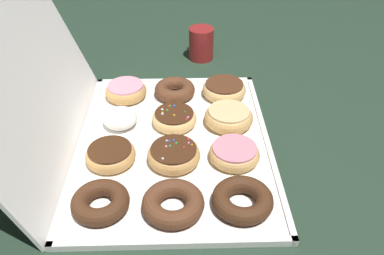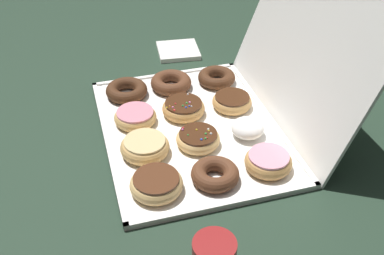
{
  "view_description": "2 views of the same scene",
  "coord_description": "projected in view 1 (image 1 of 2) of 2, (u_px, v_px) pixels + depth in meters",
  "views": [
    {
      "loc": [
        -0.72,
        -0.02,
        0.59
      ],
      "look_at": [
        0.0,
        -0.04,
        0.05
      ],
      "focal_mm": 37.33,
      "sensor_mm": 36.0,
      "label": 1
    },
    {
      "loc": [
        0.93,
        -0.26,
        0.73
      ],
      "look_at": [
        0.05,
        -0.01,
        0.05
      ],
      "focal_mm": 43.58,
      "sensor_mm": 36.0,
      "label": 2
    }
  ],
  "objects": [
    {
      "name": "chocolate_frosted_donut_3",
      "position": [
        224.0,
        89.0,
        1.08
      ],
      "size": [
        0.12,
        0.12,
        0.04
      ],
      "color": "#E5B770",
      "rests_on": "donut_box"
    },
    {
      "name": "glazed_ring_donut_2",
      "position": [
        229.0,
        117.0,
        0.97
      ],
      "size": [
        0.12,
        0.12,
        0.04
      ],
      "color": "tan",
      "rests_on": "donut_box"
    },
    {
      "name": "box_lid_open",
      "position": [
        27.0,
        73.0,
        0.81
      ],
      "size": [
        0.58,
        0.14,
        0.39
      ],
      "primitive_type": "cube",
      "rotation": [
        1.23,
        0.0,
        0.0
      ],
      "color": "white",
      "rests_on": "ground"
    },
    {
      "name": "chocolate_frosted_donut_9",
      "position": [
        110.0,
        155.0,
        0.86
      ],
      "size": [
        0.11,
        0.11,
        0.04
      ],
      "color": "tan",
      "rests_on": "donut_box"
    },
    {
      "name": "chocolate_cake_ring_donut_7",
      "position": [
        175.0,
        90.0,
        1.08
      ],
      "size": [
        0.11,
        0.11,
        0.04
      ],
      "color": "#59331E",
      "rests_on": "donut_box"
    },
    {
      "name": "sprinkle_donut_5",
      "position": [
        176.0,
        154.0,
        0.86
      ],
      "size": [
        0.12,
        0.12,
        0.04
      ],
      "color": "tan",
      "rests_on": "donut_box"
    },
    {
      "name": "chocolate_cake_ring_donut_0",
      "position": [
        242.0,
        200.0,
        0.76
      ],
      "size": [
        0.12,
        0.12,
        0.03
      ],
      "color": "#472816",
      "rests_on": "donut_box"
    },
    {
      "name": "coffee_mug",
      "position": [
        201.0,
        42.0,
        1.26
      ],
      "size": [
        0.1,
        0.08,
        0.1
      ],
      "color": "maroon",
      "rests_on": "ground"
    },
    {
      "name": "pink_frosted_donut_1",
      "position": [
        234.0,
        153.0,
        0.87
      ],
      "size": [
        0.11,
        0.11,
        0.03
      ],
      "color": "tan",
      "rests_on": "donut_box"
    },
    {
      "name": "pink_frosted_donut_11",
      "position": [
        126.0,
        91.0,
        1.07
      ],
      "size": [
        0.11,
        0.11,
        0.04
      ],
      "color": "tan",
      "rests_on": "donut_box"
    },
    {
      "name": "ground_plane",
      "position": [
        174.0,
        145.0,
        0.93
      ],
      "size": [
        3.0,
        3.0,
        0.0
      ],
      "primitive_type": "plane",
      "color": "#233828"
    },
    {
      "name": "chocolate_cake_ring_donut_4",
      "position": [
        174.0,
        203.0,
        0.75
      ],
      "size": [
        0.12,
        0.12,
        0.04
      ],
      "color": "#59331E",
      "rests_on": "donut_box"
    },
    {
      "name": "chocolate_cake_ring_donut_8",
      "position": [
        100.0,
        202.0,
        0.75
      ],
      "size": [
        0.11,
        0.11,
        0.03
      ],
      "color": "#472816",
      "rests_on": "donut_box"
    },
    {
      "name": "powdered_filled_donut_10",
      "position": [
        120.0,
        118.0,
        0.96
      ],
      "size": [
        0.08,
        0.08,
        0.04
      ],
      "color": "white",
      "rests_on": "donut_box"
    },
    {
      "name": "donut_box",
      "position": [
        174.0,
        144.0,
        0.93
      ],
      "size": [
        0.58,
        0.44,
        0.01
      ],
      "color": "white",
      "rests_on": "ground"
    },
    {
      "name": "sprinkle_donut_6",
      "position": [
        174.0,
        118.0,
        0.97
      ],
      "size": [
        0.11,
        0.11,
        0.04
      ],
      "color": "#E5B770",
      "rests_on": "donut_box"
    }
  ]
}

